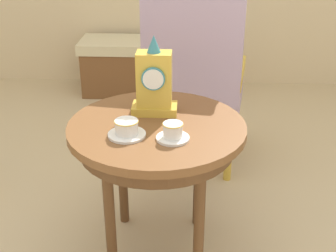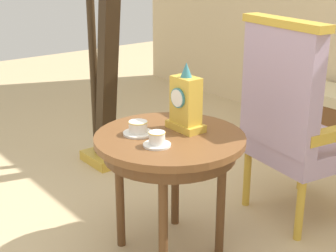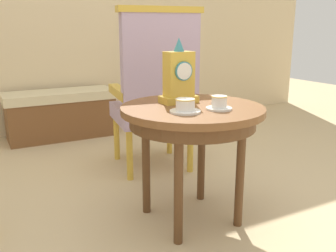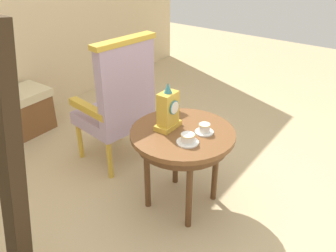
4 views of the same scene
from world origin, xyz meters
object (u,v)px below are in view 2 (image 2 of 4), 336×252
armchair (294,119)px  harp (103,69)px  teacup_right (157,140)px  mantel_clock (186,103)px  side_table (170,150)px  teacup_left (138,128)px

armchair → harp: bearing=-161.9°
teacup_right → mantel_clock: size_ratio=0.38×
armchair → harp: size_ratio=0.66×
side_table → armchair: bearing=78.2°
teacup_right → side_table: bearing=118.5°
harp → mantel_clock: bearing=-10.5°
side_table → harp: harp is taller
side_table → harp: bearing=164.3°
teacup_left → teacup_right: teacup_right is taller
teacup_left → teacup_right: size_ratio=1.15×
mantel_clock → harp: (-1.12, 0.21, -0.06)m
side_table → teacup_left: bearing=-134.3°
armchair → side_table: bearing=-101.8°
teacup_left → harp: bearing=157.4°
teacup_right → harp: size_ratio=0.07×
teacup_right → armchair: size_ratio=0.11×
teacup_left → side_table: bearing=45.7°
teacup_right → mantel_clock: (-0.09, 0.24, 0.11)m
teacup_left → armchair: size_ratio=0.13×
teacup_right → harp: 1.28m
side_table → teacup_left: teacup_left is taller
armchair → teacup_left: bearing=-107.1°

